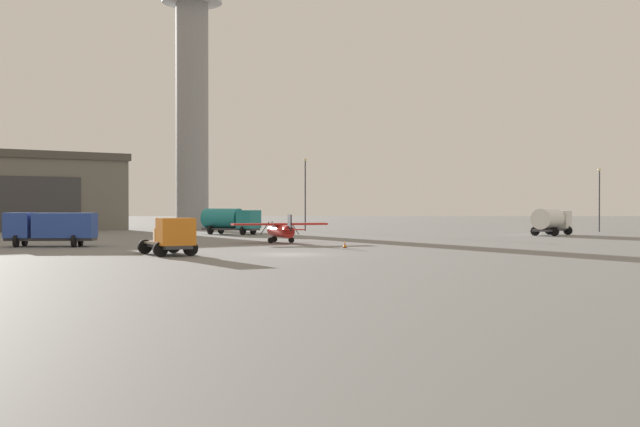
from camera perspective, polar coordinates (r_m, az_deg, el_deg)
ground_plane at (r=57.78m, az=-2.33°, el=-2.82°), size 400.00×400.00×0.00m
control_tower at (r=119.44m, az=-8.96°, el=9.46°), size 8.39×8.39×40.83m
airplane_red at (r=75.08m, az=-2.90°, el=-1.11°), size 8.74×6.88×2.60m
truck_fuel_tanker_teal at (r=97.72m, az=-6.38°, el=-0.42°), size 7.26×5.35×3.03m
truck_flatbed_orange at (r=57.35m, az=-10.40°, el=-1.61°), size 4.76×6.36×2.56m
truck_box_blue at (r=71.95m, az=-18.14°, el=-0.88°), size 7.23×3.52×2.80m
truck_fuel_tanker_white at (r=97.58m, az=15.36°, el=-0.45°), size 5.95×7.08×3.04m
light_post_east at (r=112.25m, az=18.41°, el=1.32°), size 0.44×0.44×8.21m
light_post_north at (r=110.45m, az=-1.22°, el=1.76°), size 0.44×0.44×9.69m
traffic_cone_near_right at (r=66.60m, az=1.51°, el=-2.14°), size 0.36×0.36×0.55m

